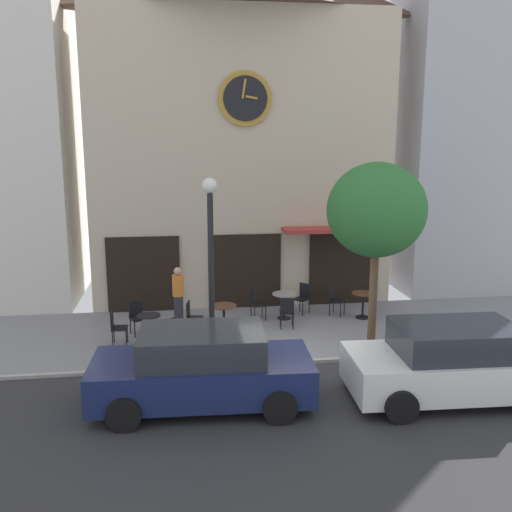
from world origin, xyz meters
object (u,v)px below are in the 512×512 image
object	(u,v)px
street_tree	(377,211)
cafe_chair_mid_row	(137,315)
cafe_table_near_curb	(284,301)
cafe_table_center	(224,313)
cafe_chair_right_end	(192,315)
pedestrian_orange	(178,295)
cafe_chair_near_tree	(116,325)
cafe_table_leftmost	(363,301)
parked_car_white	(455,363)
street_lamp	(211,267)
cafe_chair_facing_street	(167,333)
cafe_chair_near_lamp	(287,310)
cafe_chair_curbside	(256,302)
cafe_table_rightmost	(149,325)
parked_car_navy	(202,369)
cafe_chair_outer	(335,298)
cafe_chair_facing_wall	(303,296)

from	to	relation	value
street_tree	cafe_chair_mid_row	xyz separation A→B (m)	(-5.82, 2.08, -2.97)
cafe_table_near_curb	cafe_table_center	bearing A→B (deg)	-152.71
cafe_chair_right_end	cafe_chair_mid_row	size ratio (longest dim) A/B	1.00
cafe_chair_right_end	pedestrian_orange	distance (m)	0.97
cafe_table_center	cafe_chair_right_end	size ratio (longest dim) A/B	0.85
cafe_chair_right_end	cafe_chair_near_tree	world-z (taller)	same
cafe_table_leftmost	cafe_chair_right_end	bearing A→B (deg)	-171.55
cafe_chair_right_end	parked_car_white	bearing A→B (deg)	-41.59
street_lamp	cafe_chair_facing_street	world-z (taller)	street_lamp
cafe_chair_facing_street	pedestrian_orange	size ratio (longest dim) A/B	0.54
cafe_chair_near_lamp	cafe_chair_curbside	distance (m)	1.15
cafe_table_rightmost	cafe_chair_near_lamp	distance (m)	3.79
cafe_chair_facing_street	parked_car_navy	xyz separation A→B (m)	(0.74, -2.89, 0.23)
cafe_chair_mid_row	cafe_chair_curbside	distance (m)	3.41
cafe_chair_near_lamp	cafe_table_leftmost	bearing A→B (deg)	14.56
cafe_table_center	cafe_chair_facing_street	bearing A→B (deg)	-138.11
parked_car_navy	cafe_chair_near_tree	bearing A→B (deg)	119.15
cafe_chair_curbside	cafe_chair_near_tree	size ratio (longest dim) A/B	1.00
cafe_table_rightmost	cafe_table_near_curb	xyz separation A→B (m)	(3.82, 1.56, 0.04)
cafe_chair_curbside	street_tree	bearing A→B (deg)	-48.61
cafe_table_center	parked_car_navy	world-z (taller)	parked_car_navy
street_tree	cafe_chair_outer	world-z (taller)	street_tree
cafe_chair_right_end	pedestrian_orange	xyz separation A→B (m)	(-0.35, 0.84, 0.33)
cafe_chair_right_end	cafe_chair_mid_row	xyz separation A→B (m)	(-1.46, 0.23, 0.00)
parked_car_white	cafe_chair_mid_row	bearing A→B (deg)	143.97
cafe_chair_mid_row	cafe_chair_facing_wall	size ratio (longest dim) A/B	1.00
cafe_chair_mid_row	street_lamp	bearing A→B (deg)	-42.81
street_tree	cafe_chair_near_lamp	distance (m)	3.97
cafe_chair_near_lamp	cafe_chair_curbside	size ratio (longest dim) A/B	1.00
parked_car_navy	parked_car_white	bearing A→B (deg)	-4.35
cafe_table_near_curb	cafe_table_leftmost	xyz separation A→B (m)	(2.29, -0.25, -0.01)
cafe_table_rightmost	cafe_table_center	bearing A→B (deg)	17.07
street_tree	cafe_chair_mid_row	distance (m)	6.86
cafe_chair_mid_row	cafe_chair_facing_street	bearing A→B (deg)	-62.21
parked_car_navy	cafe_table_leftmost	bearing A→B (deg)	45.20
cafe_chair_mid_row	cafe_chair_near_lamp	xyz separation A→B (m)	(4.07, -0.11, 0.00)
cafe_chair_outer	pedestrian_orange	size ratio (longest dim) A/B	0.54
street_lamp	cafe_table_center	world-z (taller)	street_lamp
cafe_table_leftmost	cafe_chair_mid_row	size ratio (longest dim) A/B	0.85
cafe_table_center	cafe_chair_right_end	world-z (taller)	cafe_chair_right_end
cafe_table_near_curb	cafe_table_leftmost	world-z (taller)	cafe_table_leftmost
street_lamp	cafe_chair_facing_street	distance (m)	2.00
cafe_chair_facing_wall	street_lamp	bearing A→B (deg)	-134.19
cafe_chair_near_lamp	cafe_table_center	bearing A→B (deg)	-177.35
cafe_chair_right_end	cafe_table_leftmost	bearing A→B (deg)	8.45
street_tree	cafe_chair_right_end	size ratio (longest dim) A/B	5.17
cafe_table_leftmost	parked_car_white	world-z (taller)	parked_car_white
cafe_table_rightmost	cafe_chair_curbside	distance (m)	3.35
cafe_chair_mid_row	cafe_chair_near_lamp	size ratio (longest dim) A/B	1.00
parked_car_navy	parked_car_white	size ratio (longest dim) A/B	1.00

